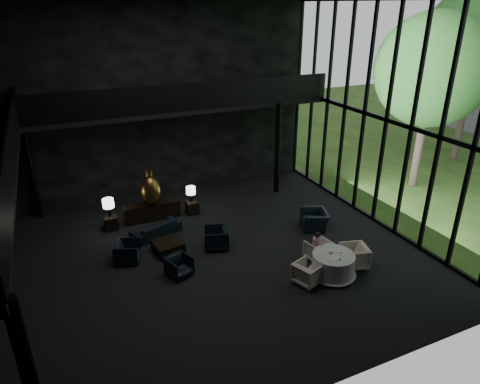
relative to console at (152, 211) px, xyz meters
name	(u,v)px	position (x,y,z in m)	size (l,w,h in m)	color
floor	(208,259)	(0.98, -3.61, -0.35)	(14.00, 12.00, 0.02)	black
wall_back	(154,104)	(0.98, 2.39, 3.65)	(14.00, 0.04, 8.00)	black
wall_front	(318,235)	(0.98, -9.61, 3.65)	(14.00, 0.04, 8.00)	black
curtain_wall	(387,120)	(7.93, -3.61, 3.65)	(0.20, 12.00, 8.00)	black
mezzanine_back	(185,107)	(1.98, 1.39, 3.65)	(12.00, 2.00, 0.25)	black
railing_left	(12,145)	(-4.02, -3.61, 4.25)	(0.06, 12.00, 1.00)	black
railing_back	(192,96)	(1.98, 0.39, 4.25)	(12.00, 0.06, 1.00)	black
column_nw	(31,170)	(-4.02, 2.09, 1.65)	(0.24, 0.24, 4.00)	black
column_ne	(278,149)	(5.78, 0.39, 1.65)	(0.24, 0.24, 4.00)	black
tree_near	(432,70)	(11.98, -1.61, 4.89)	(4.80, 4.80, 7.65)	#382D23
tree_far	(478,44)	(16.98, 0.39, 5.64)	(5.60, 5.60, 8.80)	#382D23
console	(152,211)	(0.00, 0.00, 0.00)	(2.18, 0.49, 0.69)	black
bronze_urn	(150,190)	(0.00, -0.10, 0.95)	(0.76, 0.76, 1.42)	#9A5C28
side_table_left	(111,223)	(-1.60, -0.16, -0.09)	(0.47, 0.47, 0.51)	black
table_lamp_left	(108,204)	(-1.60, -0.10, 0.67)	(0.42, 0.42, 0.70)	black
side_table_right	(192,207)	(1.60, -0.16, -0.09)	(0.46, 0.46, 0.51)	black
table_lamp_right	(191,191)	(1.60, -0.11, 0.62)	(0.38, 0.38, 0.63)	black
sofa	(156,227)	(-0.18, -1.34, -0.03)	(1.64, 0.48, 0.64)	black
lounge_armchair_west	(127,251)	(-1.46, -2.66, 0.06)	(0.79, 0.74, 0.81)	black
lounge_armchair_east	(216,236)	(1.52, -3.05, 0.09)	(0.86, 0.80, 0.88)	black
lounge_armchair_south	(179,266)	(-0.15, -4.12, -0.02)	(0.64, 0.60, 0.66)	black
window_armchair	(314,217)	(5.41, -3.24, 0.10)	(1.03, 0.67, 0.90)	black
coffee_table	(168,247)	(-0.11, -2.66, -0.14)	(0.91, 0.91, 0.41)	black
dining_table	(333,266)	(4.20, -6.11, -0.02)	(1.48, 1.48, 0.75)	white
dining_chair_north	(318,249)	(4.30, -5.15, 0.03)	(0.73, 0.68, 0.75)	beige
dining_chair_east	(354,255)	(5.11, -5.98, 0.09)	(0.84, 0.79, 0.87)	silver
dining_chair_west	(308,272)	(3.27, -6.12, 0.03)	(0.74, 0.69, 0.76)	silver
child	(317,241)	(4.19, -5.21, 0.41)	(0.28, 0.28, 0.61)	#D493A6
plate_a	(333,259)	(3.99, -6.33, 0.41)	(0.26, 0.26, 0.02)	white
plate_b	(338,250)	(4.46, -5.95, 0.41)	(0.24, 0.24, 0.02)	white
saucer	(343,255)	(4.45, -6.24, 0.41)	(0.16, 0.16, 0.01)	white
coffee_cup	(341,252)	(4.45, -6.15, 0.45)	(0.08, 0.08, 0.06)	white
cereal_bowl	(331,251)	(4.18, -5.97, 0.45)	(0.17, 0.17, 0.08)	white
cream_pot	(340,259)	(4.17, -6.44, 0.44)	(0.06, 0.06, 0.07)	#99999E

